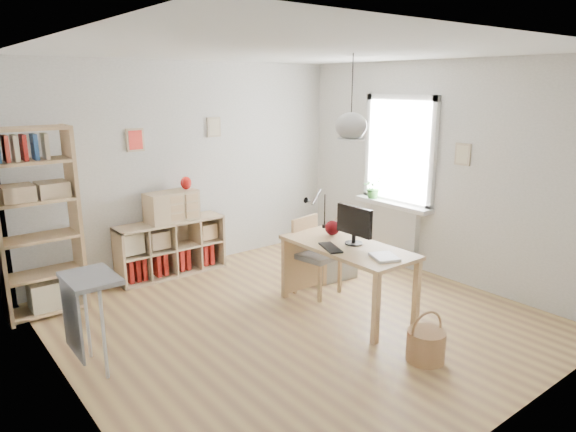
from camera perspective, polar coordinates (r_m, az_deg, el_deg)
ground at (r=5.52m, az=1.13°, el=-11.40°), size 4.50×4.50×0.00m
room_shell at (r=5.25m, az=7.02°, el=9.90°), size 4.50×4.50×4.50m
window_unit at (r=7.03m, az=12.31°, el=7.11°), size 0.07×1.16×1.46m
radiator at (r=7.23m, az=11.65°, el=-1.98°), size 0.10×0.80×0.80m
windowsill at (r=7.09m, az=11.56°, el=1.29°), size 0.22×1.20×0.06m
desk at (r=5.51m, az=6.60°, el=-4.16°), size 0.70×1.50×0.75m
cube_shelf at (r=6.84m, az=-13.13°, el=-3.92°), size 1.40×0.38×0.72m
tall_bookshelf at (r=5.90m, az=-26.21°, el=0.02°), size 0.80×0.38×2.00m
side_table at (r=4.67m, az=-21.74°, el=-8.47°), size 0.40×0.55×0.85m
chair at (r=6.04m, az=2.86°, el=-3.86°), size 0.51×0.51×0.90m
wicker_basket at (r=4.88m, az=15.06°, el=-13.60°), size 0.35×0.34×0.48m
storage_chest at (r=6.65m, az=4.52°, el=-5.02°), size 0.65×0.71×0.60m
monitor at (r=5.46m, az=7.37°, el=-0.79°), size 0.19×0.47×0.41m
keyboard at (r=5.35m, az=4.75°, el=-3.53°), size 0.26×0.39×0.02m
task_lamp at (r=5.88m, az=3.02°, el=1.03°), size 0.41×0.15×0.43m
yarn_ball at (r=5.81m, az=4.94°, el=-1.32°), size 0.17×0.17×0.17m
paper_tray at (r=5.13m, az=10.67°, el=-4.51°), size 0.32×0.35×0.03m
drawer_chest at (r=6.66m, az=-12.80°, el=1.08°), size 0.68×0.35×0.38m
red_vase at (r=6.70m, az=-11.27°, el=3.61°), size 0.14×0.14×0.17m
potted_plant at (r=7.26m, az=9.43°, el=3.16°), size 0.32×0.30×0.30m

